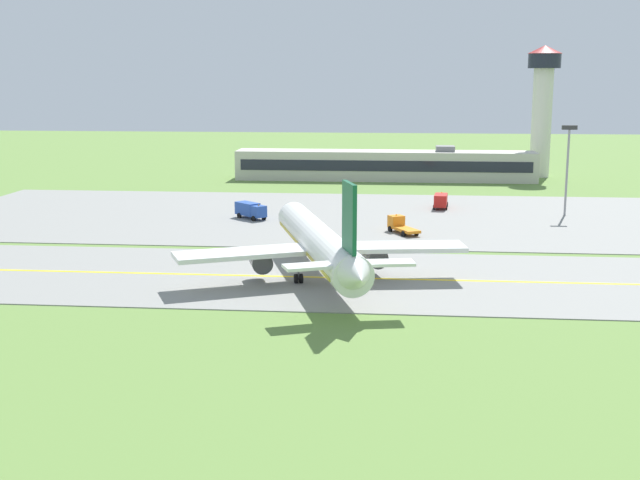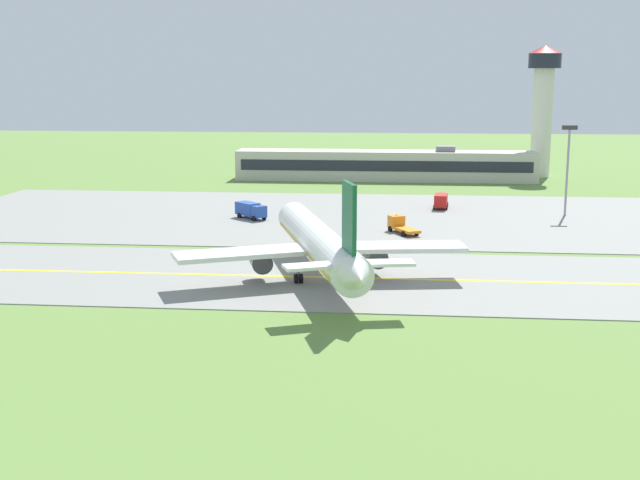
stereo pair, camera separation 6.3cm
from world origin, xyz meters
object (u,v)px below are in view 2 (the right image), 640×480
(airplane_lead, at_px, (319,243))
(service_truck_catering, at_px, (400,225))
(control_tower, at_px, (543,99))
(service_truck_fuel, at_px, (441,200))
(service_truck_baggage, at_px, (251,210))
(apron_light_mast, at_px, (568,159))

(airplane_lead, bearing_deg, service_truck_catering, 72.70)
(service_truck_catering, xyz_separation_m, control_tower, (31.43, 72.77, 16.30))
(service_truck_fuel, bearing_deg, control_tower, 63.61)
(service_truck_baggage, bearing_deg, airplane_lead, -69.17)
(airplane_lead, distance_m, service_truck_catering, 30.46)
(airplane_lead, relative_size, service_truck_catering, 5.89)
(control_tower, bearing_deg, service_truck_catering, -113.36)
(control_tower, bearing_deg, service_truck_fuel, -116.39)
(service_truck_fuel, xyz_separation_m, service_truck_catering, (-6.95, -23.42, -0.35))
(service_truck_baggage, relative_size, control_tower, 0.20)
(service_truck_baggage, xyz_separation_m, service_truck_fuel, (30.70, 13.63, 0.00))
(airplane_lead, bearing_deg, service_truck_fuel, 73.05)
(service_truck_baggage, height_order, service_truck_fuel, same)
(apron_light_mast, bearing_deg, control_tower, 85.14)
(service_truck_baggage, bearing_deg, control_tower, 48.77)
(service_truck_baggage, height_order, apron_light_mast, apron_light_mast)
(service_truck_fuel, distance_m, control_tower, 57.35)
(control_tower, height_order, apron_light_mast, control_tower)
(apron_light_mast, bearing_deg, service_truck_catering, -146.31)
(service_truck_catering, bearing_deg, airplane_lead, -107.30)
(service_truck_fuel, xyz_separation_m, control_tower, (24.48, 49.35, 15.95))
(airplane_lead, relative_size, apron_light_mast, 2.64)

